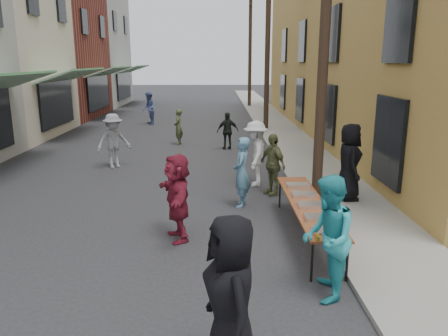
{
  "coord_description": "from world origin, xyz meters",
  "views": [
    {
      "loc": [
        1.75,
        -7.7,
        3.55
      ],
      "look_at": [
        1.9,
        1.45,
        1.3
      ],
      "focal_mm": 35.0,
      "sensor_mm": 36.0,
      "label": 1
    }
  ],
  "objects_px": {
    "utility_pole_far": "(250,48)",
    "guest_front_c": "(328,238)",
    "serving_table": "(307,204)",
    "server": "(349,162)",
    "catering_tray_sausage": "(328,231)",
    "utility_pole_mid": "(268,41)",
    "guest_front_a": "(231,301)",
    "utility_pole_near": "(326,19)"
  },
  "relations": [
    {
      "from": "utility_pole_far",
      "to": "guest_front_c",
      "type": "bearing_deg",
      "value": -91.8
    },
    {
      "from": "serving_table",
      "to": "guest_front_c",
      "type": "relative_size",
      "value": 2.07
    },
    {
      "from": "server",
      "to": "catering_tray_sausage",
      "type": "bearing_deg",
      "value": 160.41
    },
    {
      "from": "utility_pole_far",
      "to": "guest_front_c",
      "type": "distance_m",
      "value": 28.87
    },
    {
      "from": "utility_pole_mid",
      "to": "guest_front_a",
      "type": "height_order",
      "value": "utility_pole_mid"
    },
    {
      "from": "utility_pole_far",
      "to": "serving_table",
      "type": "bearing_deg",
      "value": -91.55
    },
    {
      "from": "serving_table",
      "to": "utility_pole_mid",
      "type": "bearing_deg",
      "value": 87.15
    },
    {
      "from": "catering_tray_sausage",
      "to": "guest_front_c",
      "type": "bearing_deg",
      "value": -104.77
    },
    {
      "from": "utility_pole_mid",
      "to": "serving_table",
      "type": "relative_size",
      "value": 2.25
    },
    {
      "from": "utility_pole_mid",
      "to": "utility_pole_far",
      "type": "height_order",
      "value": "same"
    },
    {
      "from": "guest_front_a",
      "to": "server",
      "type": "bearing_deg",
      "value": 137.53
    },
    {
      "from": "utility_pole_far",
      "to": "guest_front_a",
      "type": "xyz_separation_m",
      "value": [
        -2.4,
        -30.4,
        -3.51
      ]
    },
    {
      "from": "utility_pole_mid",
      "to": "guest_front_a",
      "type": "xyz_separation_m",
      "value": [
        -2.4,
        -18.4,
        -3.51
      ]
    },
    {
      "from": "utility_pole_near",
      "to": "server",
      "type": "relative_size",
      "value": 4.62
    },
    {
      "from": "utility_pole_near",
      "to": "catering_tray_sausage",
      "type": "height_order",
      "value": "utility_pole_near"
    },
    {
      "from": "utility_pole_far",
      "to": "server",
      "type": "bearing_deg",
      "value": -88.15
    },
    {
      "from": "utility_pole_mid",
      "to": "guest_front_c",
      "type": "distance_m",
      "value": 17.04
    },
    {
      "from": "serving_table",
      "to": "server",
      "type": "relative_size",
      "value": 2.05
    },
    {
      "from": "utility_pole_near",
      "to": "guest_front_c",
      "type": "relative_size",
      "value": 4.65
    },
    {
      "from": "utility_pole_mid",
      "to": "serving_table",
      "type": "height_order",
      "value": "utility_pole_mid"
    },
    {
      "from": "utility_pole_near",
      "to": "catering_tray_sausage",
      "type": "distance_m",
      "value": 5.45
    },
    {
      "from": "utility_pole_mid",
      "to": "utility_pole_far",
      "type": "xyz_separation_m",
      "value": [
        0.0,
        12.0,
        0.0
      ]
    },
    {
      "from": "utility_pole_near",
      "to": "utility_pole_mid",
      "type": "bearing_deg",
      "value": 90.0
    },
    {
      "from": "utility_pole_near",
      "to": "guest_front_c",
      "type": "distance_m",
      "value": 5.9
    },
    {
      "from": "utility_pole_far",
      "to": "guest_front_c",
      "type": "relative_size",
      "value": 4.65
    },
    {
      "from": "utility_pole_near",
      "to": "serving_table",
      "type": "distance_m",
      "value": 4.48
    },
    {
      "from": "guest_front_a",
      "to": "catering_tray_sausage",
      "type": "bearing_deg",
      "value": 129.73
    },
    {
      "from": "utility_pole_near",
      "to": "serving_table",
      "type": "bearing_deg",
      "value": -107.35
    },
    {
      "from": "utility_pole_far",
      "to": "guest_front_c",
      "type": "height_order",
      "value": "utility_pole_far"
    },
    {
      "from": "utility_pole_far",
      "to": "utility_pole_mid",
      "type": "bearing_deg",
      "value": -90.0
    },
    {
      "from": "utility_pole_mid",
      "to": "utility_pole_near",
      "type": "bearing_deg",
      "value": -90.0
    },
    {
      "from": "catering_tray_sausage",
      "to": "guest_front_c",
      "type": "distance_m",
      "value": 0.76
    },
    {
      "from": "utility_pole_mid",
      "to": "guest_front_a",
      "type": "distance_m",
      "value": 18.89
    },
    {
      "from": "utility_pole_near",
      "to": "utility_pole_far",
      "type": "xyz_separation_m",
      "value": [
        0.0,
        24.0,
        0.0
      ]
    },
    {
      "from": "utility_pole_near",
      "to": "utility_pole_far",
      "type": "bearing_deg",
      "value": 90.0
    },
    {
      "from": "guest_front_c",
      "to": "serving_table",
      "type": "bearing_deg",
      "value": -173.31
    },
    {
      "from": "utility_pole_near",
      "to": "guest_front_c",
      "type": "height_order",
      "value": "utility_pole_near"
    },
    {
      "from": "utility_pole_mid",
      "to": "guest_front_c",
      "type": "relative_size",
      "value": 4.65
    },
    {
      "from": "guest_front_c",
      "to": "catering_tray_sausage",
      "type": "bearing_deg",
      "value": 176.49
    },
    {
      "from": "serving_table",
      "to": "guest_front_a",
      "type": "relative_size",
      "value": 2.02
    },
    {
      "from": "catering_tray_sausage",
      "to": "utility_pole_near",
      "type": "bearing_deg",
      "value": 79.73
    },
    {
      "from": "utility_pole_mid",
      "to": "server",
      "type": "bearing_deg",
      "value": -86.3
    }
  ]
}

